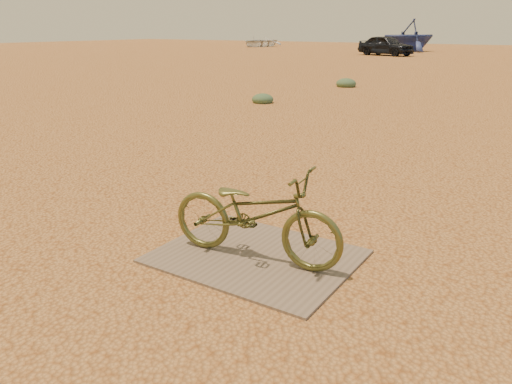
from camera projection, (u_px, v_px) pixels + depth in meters
The scene contains 8 objects.
ground at pixel (281, 289), 3.84m from camera, with size 120.00×120.00×0.00m, color #BA8446.
plywood_board at pixel (256, 256), 4.36m from camera, with size 1.66×1.31×0.02m, color #6E5D4A.
bicycle at pixel (255, 214), 4.17m from camera, with size 0.54×1.55×0.82m, color #515223.
car at pixel (386, 45), 34.84m from camera, with size 1.61×4.00×1.36m, color black.
boat_near_left at pixel (259, 41), 50.55m from camera, with size 3.42×4.79×0.99m, color silver.
boat_far_left at pixel (409, 35), 40.20m from camera, with size 4.19×4.85×2.55m, color navy.
kale_a at pixel (263, 103), 13.24m from camera, with size 0.57×0.57×0.31m, color #4F6B46.
kale_c at pixel (346, 87), 16.75m from camera, with size 0.67×0.67×0.37m, color #4F6B46.
Camera 1 is at (1.69, -2.97, 1.92)m, focal length 35.00 mm.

